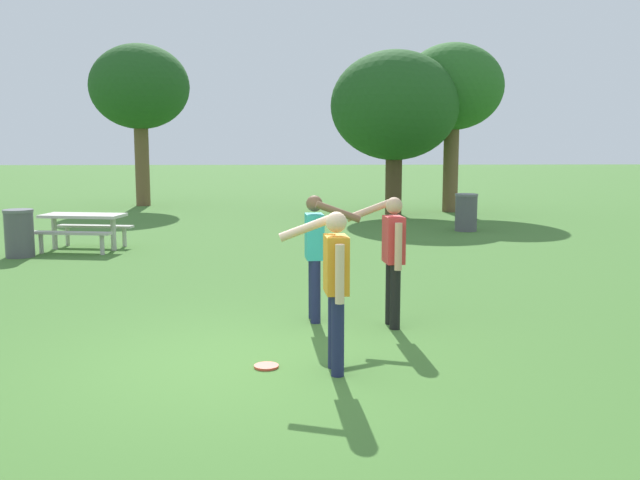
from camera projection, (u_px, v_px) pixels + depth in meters
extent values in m
plane|color=#447530|center=(242.00, 363.00, 7.62)|extent=(120.00, 120.00, 0.00)
cylinder|color=#1E234C|center=(338.00, 336.00, 7.15)|extent=(0.13, 0.13, 0.82)
cylinder|color=#1E234C|center=(334.00, 329.00, 7.40)|extent=(0.13, 0.13, 0.82)
cube|color=orange|center=(336.00, 264.00, 7.18)|extent=(0.25, 0.40, 0.58)
sphere|color=beige|center=(336.00, 222.00, 7.12)|extent=(0.21, 0.21, 0.21)
cylinder|color=beige|center=(340.00, 274.00, 6.93)|extent=(0.09, 0.09, 0.58)
cylinder|color=beige|center=(307.00, 228.00, 7.36)|extent=(0.58, 0.14, 0.28)
cylinder|color=#1E234C|center=(313.00, 288.00, 9.48)|extent=(0.13, 0.13, 0.82)
cylinder|color=#1E234C|center=(315.00, 292.00, 9.22)|extent=(0.13, 0.13, 0.82)
cube|color=#33B2AD|center=(314.00, 236.00, 9.25)|extent=(0.25, 0.40, 0.58)
sphere|color=brown|center=(314.00, 204.00, 9.19)|extent=(0.21, 0.21, 0.21)
cylinder|color=brown|center=(312.00, 238.00, 9.51)|extent=(0.09, 0.09, 0.58)
cylinder|color=brown|center=(338.00, 212.00, 8.98)|extent=(0.58, 0.14, 0.28)
cylinder|color=black|center=(395.00, 297.00, 8.93)|extent=(0.13, 0.13, 0.82)
cylinder|color=black|center=(391.00, 292.00, 9.18)|extent=(0.13, 0.13, 0.82)
cube|color=#D83838|center=(394.00, 240.00, 8.96)|extent=(0.25, 0.40, 0.58)
sphere|color=tan|center=(394.00, 206.00, 8.90)|extent=(0.21, 0.21, 0.21)
cylinder|color=tan|center=(398.00, 247.00, 8.71)|extent=(0.09, 0.09, 0.58)
cylinder|color=tan|center=(368.00, 211.00, 9.13)|extent=(0.58, 0.14, 0.28)
cylinder|color=#E04733|center=(266.00, 366.00, 7.47)|extent=(0.26, 0.26, 0.03)
cube|color=beige|center=(83.00, 216.00, 15.31)|extent=(1.80, 1.02, 0.06)
cube|color=#B6B2A8|center=(71.00, 233.00, 14.78)|extent=(1.72, 0.52, 0.05)
cube|color=#B6B2A8|center=(95.00, 226.00, 15.92)|extent=(1.72, 0.52, 0.05)
cylinder|color=#B6B2A8|center=(54.00, 233.00, 15.44)|extent=(0.11, 0.11, 0.71)
cylinder|color=#B6B2A8|center=(41.00, 244.00, 14.90)|extent=(0.09, 0.09, 0.41)
cylinder|color=#B6B2A8|center=(68.00, 236.00, 16.03)|extent=(0.09, 0.09, 0.41)
cylinder|color=#B6B2A8|center=(113.00, 234.00, 15.28)|extent=(0.11, 0.11, 0.71)
cylinder|color=#B6B2A8|center=(102.00, 245.00, 14.73)|extent=(0.09, 0.09, 0.41)
cylinder|color=#B6B2A8|center=(124.00, 237.00, 15.87)|extent=(0.09, 0.09, 0.41)
cylinder|color=#515156|center=(19.00, 235.00, 14.43)|extent=(0.56, 0.56, 0.90)
cylinder|color=slate|center=(18.00, 211.00, 14.36)|extent=(0.59, 0.59, 0.06)
cylinder|color=#515156|center=(466.00, 214.00, 18.54)|extent=(0.56, 0.56, 0.90)
cylinder|color=slate|center=(467.00, 195.00, 18.48)|extent=(0.59, 0.59, 0.06)
cylinder|color=brown|center=(142.00, 160.00, 25.50)|extent=(0.50, 0.50, 3.23)
ellipsoid|color=#21511E|center=(140.00, 87.00, 25.15)|extent=(3.47, 3.47, 2.95)
cylinder|color=#4C3823|center=(394.00, 178.00, 22.58)|extent=(0.52, 0.52, 2.30)
ellipsoid|color=#21511E|center=(395.00, 105.00, 22.26)|extent=(3.98, 3.98, 3.38)
cylinder|color=brown|center=(451.00, 164.00, 23.36)|extent=(0.49, 0.49, 3.13)
ellipsoid|color=#286023|center=(453.00, 87.00, 23.02)|extent=(3.25, 3.25, 2.76)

